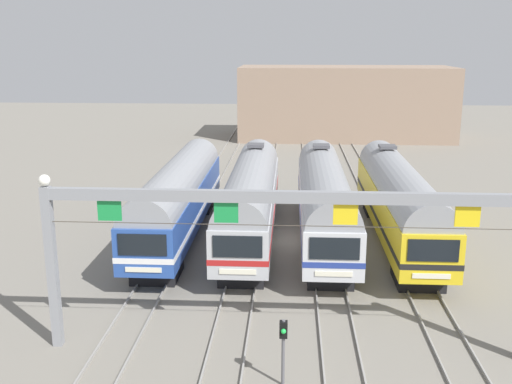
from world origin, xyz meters
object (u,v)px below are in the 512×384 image
catenary_gantry (285,226)px  yard_signal_mast (283,340)px  commuter_train_yellow (399,199)px  commuter_train_blue (178,196)px  commuter_train_stainless (251,197)px  commuter_train_silver (324,198)px

catenary_gantry → yard_signal_mast: size_ratio=7.38×
commuter_train_yellow → commuter_train_blue: bearing=-180.0°
catenary_gantry → yard_signal_mast: bearing=-90.0°
commuter_train_blue → commuter_train_yellow: 13.18m
yard_signal_mast → commuter_train_blue: bearing=112.5°
commuter_train_stainless → yard_signal_mast: bearing=-82.1°
commuter_train_stainless → yard_signal_mast: commuter_train_stainless is taller
commuter_train_blue → catenary_gantry: (6.59, -13.49, 2.46)m
catenary_gantry → commuter_train_blue: bearing=116.0°
commuter_train_stainless → commuter_train_yellow: same height
commuter_train_stainless → catenary_gantry: size_ratio=0.98×
yard_signal_mast → commuter_train_silver: bearing=82.1°
commuter_train_silver → commuter_train_yellow: (4.39, 0.00, 0.00)m
commuter_train_stainless → commuter_train_yellow: 8.79m
catenary_gantry → yard_signal_mast: (0.00, -2.38, -3.39)m
commuter_train_stainless → yard_signal_mast: 16.06m
commuter_train_silver → yard_signal_mast: commuter_train_silver is taller
catenary_gantry → commuter_train_yellow: bearing=64.0°
commuter_train_silver → commuter_train_blue: bearing=-180.0°
commuter_train_blue → commuter_train_silver: size_ratio=1.00×
commuter_train_blue → commuter_train_yellow: bearing=0.0°
commuter_train_stainless → commuter_train_silver: bearing=0.0°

